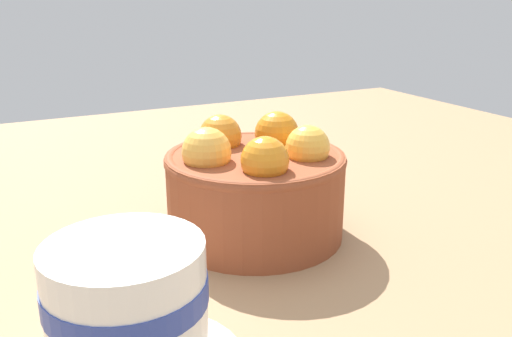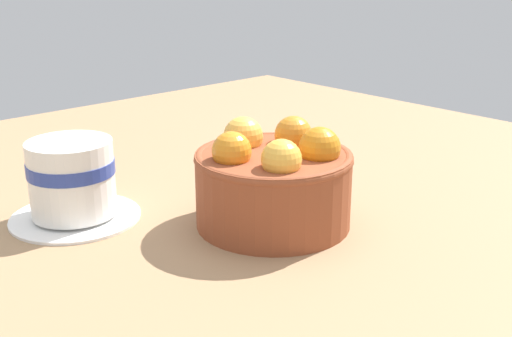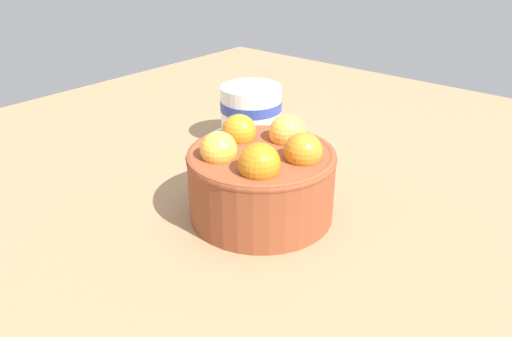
# 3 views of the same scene
# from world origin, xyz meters

# --- Properties ---
(ground_plane) EXTENTS (1.21, 1.14, 0.04)m
(ground_plane) POSITION_xyz_m (0.00, 0.00, -0.02)
(ground_plane) COLOR #997551
(terracotta_bowl) EXTENTS (0.16, 0.16, 0.10)m
(terracotta_bowl) POSITION_xyz_m (0.00, -0.00, 0.05)
(terracotta_bowl) COLOR brown
(terracotta_bowl) RESTS_ON ground_plane
(coffee_cup) EXTENTS (0.13, 0.13, 0.08)m
(coffee_cup) POSITION_xyz_m (0.15, 0.14, 0.04)
(coffee_cup) COLOR white
(coffee_cup) RESTS_ON ground_plane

